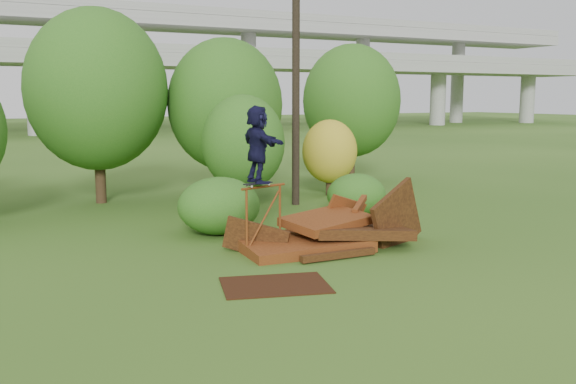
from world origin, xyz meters
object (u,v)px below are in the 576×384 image
scrap_pile (330,234)px  utility_pole (296,72)px  skater (258,144)px  flat_plate (275,285)px

scrap_pile → utility_pole: (2.52, 6.58, 4.51)m
scrap_pile → utility_pole: bearing=69.0°
skater → utility_pole: size_ratio=0.20×
utility_pole → skater: bearing=-125.5°
scrap_pile → flat_plate: scrap_pile is taller
flat_plate → utility_pole: 11.54m
skater → utility_pole: 8.00m
skater → flat_plate: skater is taller
scrap_pile → utility_pole: 8.37m
scrap_pile → skater: skater is taller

